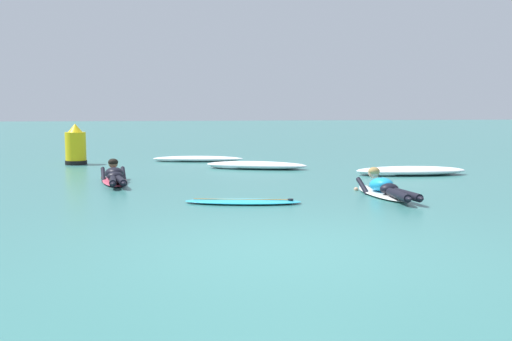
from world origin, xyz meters
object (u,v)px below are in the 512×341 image
(channel_marker_buoy, at_px, (76,148))
(surfer_far, at_px, (115,177))
(drifting_surfboard, at_px, (244,201))
(surfer_near, at_px, (384,189))

(channel_marker_buoy, bearing_deg, surfer_far, -73.70)
(surfer_far, xyz_separation_m, channel_marker_buoy, (-1.34, 4.57, 0.33))
(drifting_surfboard, relative_size, channel_marker_buoy, 1.76)
(channel_marker_buoy, bearing_deg, surfer_near, -49.66)
(surfer_near, xyz_separation_m, surfer_far, (-4.97, 2.85, 0.00))
(surfer_far, bearing_deg, drifting_surfboard, -54.22)
(drifting_surfboard, bearing_deg, channel_marker_buoy, 115.13)
(drifting_surfboard, height_order, channel_marker_buoy, channel_marker_buoy)
(surfer_far, bearing_deg, channel_marker_buoy, 106.30)
(surfer_near, xyz_separation_m, channel_marker_buoy, (-6.31, 7.43, 0.33))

